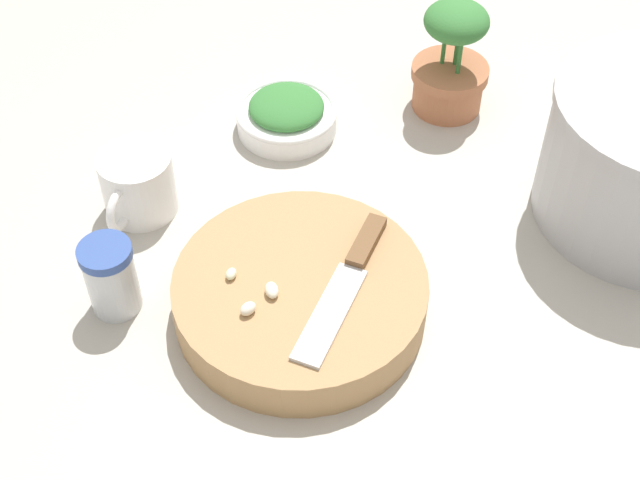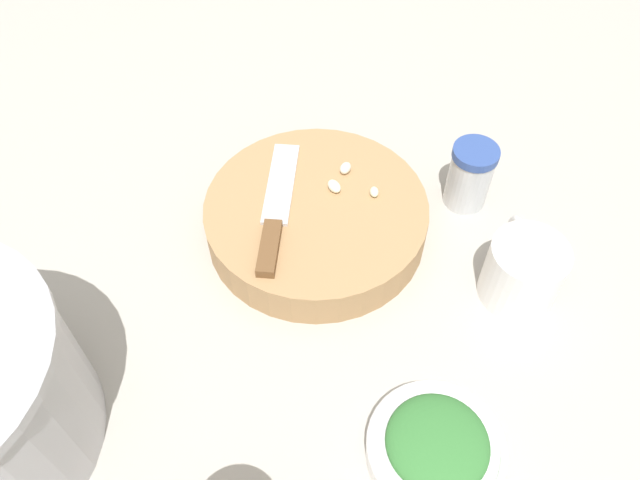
{
  "view_description": "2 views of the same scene",
  "coord_description": "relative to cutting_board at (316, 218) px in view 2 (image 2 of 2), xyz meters",
  "views": [
    {
      "loc": [
        0.47,
        -0.55,
        0.81
      ],
      "look_at": [
        0.01,
        -0.01,
        0.04
      ],
      "focal_mm": 50.0,
      "sensor_mm": 36.0,
      "label": 1
    },
    {
      "loc": [
        -0.17,
        0.4,
        0.65
      ],
      "look_at": [
        0.01,
        -0.03,
        0.05
      ],
      "focal_mm": 35.0,
      "sensor_mm": 36.0,
      "label": 2
    }
  ],
  "objects": [
    {
      "name": "chef_knife",
      "position": [
        0.04,
        0.04,
        0.03
      ],
      "size": [
        0.09,
        0.22,
        0.01
      ],
      "rotation": [
        0.0,
        0.0,
        3.45
      ],
      "color": "brown",
      "rests_on": "cutting_board"
    },
    {
      "name": "herb_bowl",
      "position": [
        -0.23,
        0.23,
        -0.0
      ],
      "size": [
        0.14,
        0.14,
        0.05
      ],
      "color": "white",
      "rests_on": "ground_plane"
    },
    {
      "name": "garlic_cloves",
      "position": [
        -0.02,
        -0.05,
        0.03
      ],
      "size": [
        0.07,
        0.06,
        0.01
      ],
      "color": "white",
      "rests_on": "cutting_board"
    },
    {
      "name": "ground_plane",
      "position": [
        -0.04,
        0.08,
        -0.03
      ],
      "size": [
        5.0,
        5.0,
        0.0
      ],
      "primitive_type": "plane",
      "color": "#B2ADA3"
    },
    {
      "name": "spice_jar",
      "position": [
        -0.17,
        -0.13,
        0.02
      ],
      "size": [
        0.06,
        0.06,
        0.1
      ],
      "color": "silver",
      "rests_on": "ground_plane"
    },
    {
      "name": "cutting_board",
      "position": [
        0.0,
        0.0,
        0.0
      ],
      "size": [
        0.29,
        0.29,
        0.05
      ],
      "color": "tan",
      "rests_on": "ground_plane"
    },
    {
      "name": "coffee_mug",
      "position": [
        -0.26,
        -0.01,
        0.02
      ],
      "size": [
        0.09,
        0.12,
        0.09
      ],
      "color": "white",
      "rests_on": "ground_plane"
    }
  ]
}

